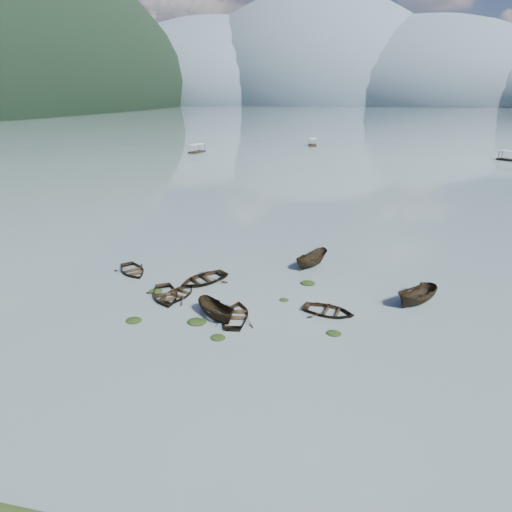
% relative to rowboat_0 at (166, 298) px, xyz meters
% --- Properties ---
extents(ground_plane, '(2400.00, 2400.00, 0.00)m').
position_rel_rowboat_0_xyz_m(ground_plane, '(6.28, -6.66, 0.00)').
color(ground_plane, slate).
extents(haze_mtn_a, '(520.00, 520.00, 280.00)m').
position_rel_rowboat_0_xyz_m(haze_mtn_a, '(-253.72, 893.34, 0.00)').
color(haze_mtn_a, '#475666').
rests_on(haze_mtn_a, ground).
extents(haze_mtn_b, '(520.00, 520.00, 340.00)m').
position_rel_rowboat_0_xyz_m(haze_mtn_b, '(-53.72, 893.34, 0.00)').
color(haze_mtn_b, '#475666').
rests_on(haze_mtn_b, ground).
extents(haze_mtn_c, '(520.00, 520.00, 260.00)m').
position_rel_rowboat_0_xyz_m(haze_mtn_c, '(146.28, 893.34, 0.00)').
color(haze_mtn_c, '#475666').
rests_on(haze_mtn_c, ground).
extents(haze_mtn_d, '(520.00, 520.00, 220.00)m').
position_rel_rowboat_0_xyz_m(haze_mtn_d, '(326.28, 893.34, 0.00)').
color(haze_mtn_d, '#475666').
rests_on(haze_mtn_d, ground).
extents(rowboat_0, '(4.63, 5.03, 0.85)m').
position_rel_rowboat_0_xyz_m(rowboat_0, '(0.00, 0.00, 0.00)').
color(rowboat_0, black).
rests_on(rowboat_0, ground).
extents(rowboat_1, '(3.79, 4.47, 0.79)m').
position_rel_rowboat_0_xyz_m(rowboat_1, '(0.93, 0.48, 0.00)').
color(rowboat_1, black).
rests_on(rowboat_1, ground).
extents(rowboat_2, '(3.91, 3.45, 1.47)m').
position_rel_rowboat_0_xyz_m(rowboat_2, '(4.90, -2.16, 0.00)').
color(rowboat_2, black).
rests_on(rowboat_2, ground).
extents(rowboat_3, '(3.30, 4.27, 0.82)m').
position_rel_rowboat_0_xyz_m(rowboat_3, '(6.32, -1.88, 0.00)').
color(rowboat_3, black).
rests_on(rowboat_3, ground).
extents(rowboat_4, '(4.32, 3.47, 0.79)m').
position_rel_rowboat_0_xyz_m(rowboat_4, '(12.85, 0.10, 0.00)').
color(rowboat_4, black).
rests_on(rowboat_4, ground).
extents(rowboat_5, '(4.10, 4.04, 1.61)m').
position_rel_rowboat_0_xyz_m(rowboat_5, '(19.46, 2.96, 0.00)').
color(rowboat_5, black).
rests_on(rowboat_5, ground).
extents(rowboat_6, '(4.80, 4.80, 0.82)m').
position_rel_rowboat_0_xyz_m(rowboat_6, '(-4.93, 3.98, 0.00)').
color(rowboat_6, black).
rests_on(rowboat_6, ground).
extents(rowboat_7, '(5.30, 5.49, 0.93)m').
position_rel_rowboat_0_xyz_m(rowboat_7, '(2.00, 3.42, 0.00)').
color(rowboat_7, black).
rests_on(rowboat_7, ground).
extents(rowboat_8, '(3.58, 4.29, 1.59)m').
position_rel_rowboat_0_xyz_m(rowboat_8, '(10.92, 8.82, 0.00)').
color(rowboat_8, black).
rests_on(rowboat_8, ground).
extents(weed_clump_0, '(1.17, 0.96, 0.26)m').
position_rel_rowboat_0_xyz_m(weed_clump_0, '(-0.76, -3.83, 0.00)').
color(weed_clump_0, black).
rests_on(weed_clump_0, ground).
extents(weed_clump_1, '(1.04, 0.83, 0.23)m').
position_rel_rowboat_0_xyz_m(weed_clump_1, '(5.77, -4.70, 0.00)').
color(weed_clump_1, black).
rests_on(weed_clump_1, ground).
extents(weed_clump_2, '(1.37, 1.10, 0.30)m').
position_rel_rowboat_0_xyz_m(weed_clump_2, '(3.75, -3.12, 0.00)').
color(weed_clump_2, black).
rests_on(weed_clump_2, ground).
extents(weed_clump_3, '(0.77, 0.65, 0.17)m').
position_rel_rowboat_0_xyz_m(weed_clump_3, '(9.33, 1.47, 0.00)').
color(weed_clump_3, black).
rests_on(weed_clump_3, ground).
extents(weed_clump_4, '(1.03, 0.82, 0.21)m').
position_rel_rowboat_0_xyz_m(weed_clump_4, '(13.31, -2.60, 0.00)').
color(weed_clump_4, black).
rests_on(weed_clump_4, ground).
extents(weed_clump_5, '(1.15, 0.93, 0.24)m').
position_rel_rowboat_0_xyz_m(weed_clump_5, '(-1.20, 0.79, 0.00)').
color(weed_clump_5, black).
rests_on(weed_clump_5, ground).
extents(weed_clump_6, '(1.01, 0.84, 0.21)m').
position_rel_rowboat_0_xyz_m(weed_clump_6, '(3.70, -0.40, 0.00)').
color(weed_clump_6, black).
rests_on(weed_clump_6, ground).
extents(weed_clump_7, '(1.26, 1.01, 0.27)m').
position_rel_rowboat_0_xyz_m(weed_clump_7, '(10.95, 4.84, 0.00)').
color(weed_clump_7, black).
rests_on(weed_clump_7, ground).
extents(pontoon_left, '(3.73, 6.23, 2.23)m').
position_rel_rowboat_0_xyz_m(pontoon_left, '(-27.43, 85.07, 0.00)').
color(pontoon_left, black).
rests_on(pontoon_left, ground).
extents(pontoon_centre, '(3.05, 5.92, 2.17)m').
position_rel_rowboat_0_xyz_m(pontoon_centre, '(3.81, 108.67, 0.00)').
color(pontoon_centre, black).
rests_on(pontoon_centre, ground).
extents(pontoon_right, '(5.77, 5.65, 2.19)m').
position_rel_rowboat_0_xyz_m(pontoon_right, '(54.62, 86.11, 0.00)').
color(pontoon_right, black).
rests_on(pontoon_right, ground).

